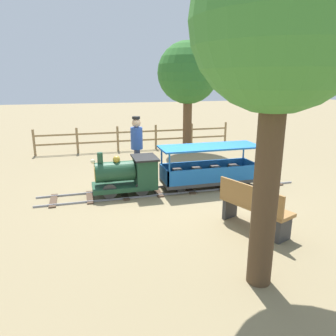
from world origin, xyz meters
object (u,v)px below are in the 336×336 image
object	(u,v)px
locomotive	(129,174)
conductor_person	(137,143)
passenger_car	(209,170)
park_bench	(254,207)
oak_tree_far	(188,74)
oak_tree_near	(280,27)

from	to	relation	value
locomotive	conductor_person	size ratio (longest dim) A/B	0.89
passenger_car	park_bench	distance (m)	2.30
oak_tree_far	passenger_car	bearing A→B (deg)	168.77
locomotive	oak_tree_near	bearing A→B (deg)	-163.13
passenger_car	park_bench	world-z (taller)	passenger_car
park_bench	oak_tree_near	xyz separation A→B (m)	(-1.35, 0.68, 2.61)
passenger_car	oak_tree_near	world-z (taller)	oak_tree_near
conductor_person	oak_tree_far	bearing A→B (deg)	-39.65
passenger_car	oak_tree_far	world-z (taller)	oak_tree_far
locomotive	passenger_car	size ratio (longest dim) A/B	0.61
passenger_car	oak_tree_far	xyz separation A→B (m)	(3.88, -0.77, 2.27)
oak_tree_near	oak_tree_far	distance (m)	7.70
locomotive	park_bench	size ratio (longest dim) A/B	1.07
locomotive	conductor_person	distance (m)	1.27
conductor_person	oak_tree_near	size ratio (longest dim) A/B	0.40
locomotive	conductor_person	xyz separation A→B (m)	(1.11, -0.39, 0.48)
conductor_person	oak_tree_far	xyz separation A→B (m)	(2.77, -2.30, 1.74)
passenger_car	oak_tree_far	distance (m)	4.56
locomotive	oak_tree_near	distance (m)	4.58
oak_tree_far	oak_tree_near	bearing A→B (deg)	168.07
locomotive	oak_tree_near	size ratio (longest dim) A/B	0.36
locomotive	oak_tree_near	xyz separation A→B (m)	(-3.64, -1.10, 2.54)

